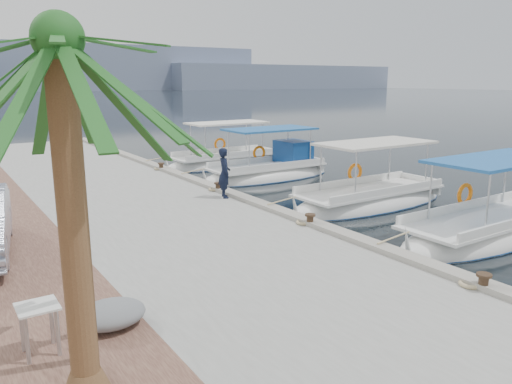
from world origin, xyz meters
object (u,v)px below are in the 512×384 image
date_palm (58,42)px  fisherman (224,173)px  fishing_caique_e (225,164)px  fishing_caique_b (489,233)px  fishing_caique_c (369,202)px  fishing_caique_d (269,174)px

date_palm → fisherman: bearing=51.0°
fishing_caique_e → fisherman: bearing=-119.9°
fishing_caique_b → fisherman: size_ratio=4.37×
fishing_caique_e → date_palm: 20.16m
fisherman → date_palm: 11.20m
fishing_caique_b → date_palm: date_palm is taller
fisherman → fishing_caique_b: bearing=-126.0°
fishing_caique_c → fishing_caique_e: 9.88m
fishing_caique_e → fisherman: (-4.50, -7.82, 1.20)m
fishing_caique_c → fisherman: bearing=156.0°
fishing_caique_d → fishing_caique_e: (-0.06, 3.84, -0.07)m
fisherman → fishing_caique_d: bearing=-31.5°
fishing_caique_b → fisherman: (-4.79, 6.45, 1.20)m
fishing_caique_d → date_palm: bearing=-132.6°
fishing_caique_c → fishing_caique_d: size_ratio=1.05×
fishing_caique_d → fishing_caique_e: bearing=90.9°
fishing_caique_b → fishing_caique_e: same height
fishing_caique_c → fisherman: 5.20m
fishing_caique_d → fishing_caique_e: 3.84m
fishing_caique_c → date_palm: bearing=-151.2°
fishing_caique_b → fishing_caique_c: same height
fishing_caique_d → date_palm: size_ratio=1.27×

